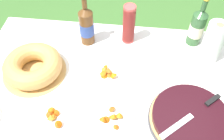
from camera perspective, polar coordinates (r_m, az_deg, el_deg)
garden_table at (r=1.38m, az=-2.54°, el=-5.87°), size 1.41×1.03×0.72m
tablecloth at (r=1.33m, az=-2.63°, el=-4.45°), size 1.42×1.04×0.10m
berry_tart at (r=1.24m, az=17.44°, el=-10.60°), size 0.39×0.39×0.06m
serving_knife at (r=1.23m, az=18.75°, el=-9.04°), size 0.30×0.27×0.01m
bundt_cake at (r=1.41m, az=-17.63°, el=0.90°), size 0.35×0.35×0.11m
cup_stack at (r=1.49m, az=3.87°, el=10.37°), size 0.07×0.07×0.25m
cider_bottle_green at (r=1.56m, az=18.88°, el=9.29°), size 0.09×0.09×0.32m
cider_bottle_amber at (r=1.48m, az=-5.84°, el=10.07°), size 0.09×0.09×0.33m
snack_plate_near at (r=1.21m, az=0.10°, el=-10.80°), size 0.22×0.22×0.06m
snack_plate_left at (r=1.36m, az=-0.89°, el=-0.77°), size 0.23×0.23×0.06m
snack_plate_right at (r=1.24m, az=-13.04°, el=-10.78°), size 0.21×0.21×0.06m
paper_towel_roll at (r=1.48m, az=22.05°, el=5.84°), size 0.11×0.11×0.25m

